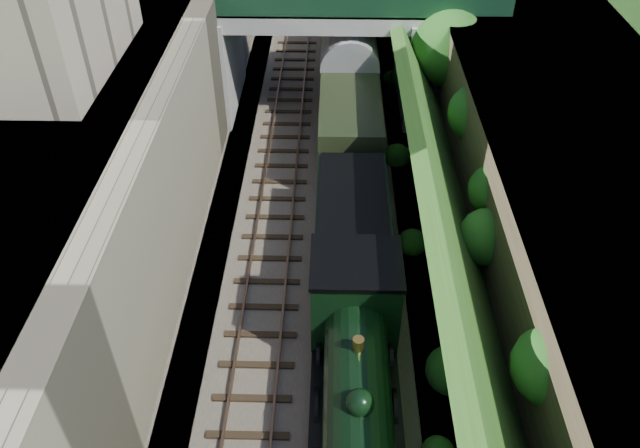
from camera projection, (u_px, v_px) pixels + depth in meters
The scene contains 13 objects.
trackbed at pixel (324, 142), 31.54m from camera, with size 10.00×90.00×0.20m, color #473F38.
retaining_wall at pixel (209, 79), 29.48m from camera, with size 1.00×90.00×7.00m, color #756B56.
street_plateau_left at pixel (135, 78), 29.54m from camera, with size 6.00×90.00×7.00m, color #262628.
street_plateau_right at pixel (525, 90), 29.45m from camera, with size 8.00×90.00×6.25m, color #262628.
embankment_slope at pixel (427, 89), 30.36m from camera, with size 4.66×91.60×6.37m.
track_left at pixel (285, 139), 31.48m from camera, with size 2.50×90.00×0.20m.
track_right at pixel (348, 140), 31.43m from camera, with size 2.50×90.00×0.20m.
road_bridge at pixel (344, 35), 32.08m from camera, with size 16.00×6.40×7.25m.
building_near at pixel (47, 10), 21.42m from camera, with size 4.00×8.00×4.00m, color gray.
tree at pixel (451, 50), 29.28m from camera, with size 3.60×3.80×6.60m.
locomotive at pixel (356, 384), 18.03m from camera, with size 3.10×10.22×3.83m.
tender at pixel (352, 229), 23.89m from camera, with size 2.70×6.00×3.05m.
coach_front at pixel (348, 72), 33.34m from camera, with size 2.90×18.00×3.70m.
Camera 1 is at (0.40, -6.99, 16.94)m, focal length 35.00 mm.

